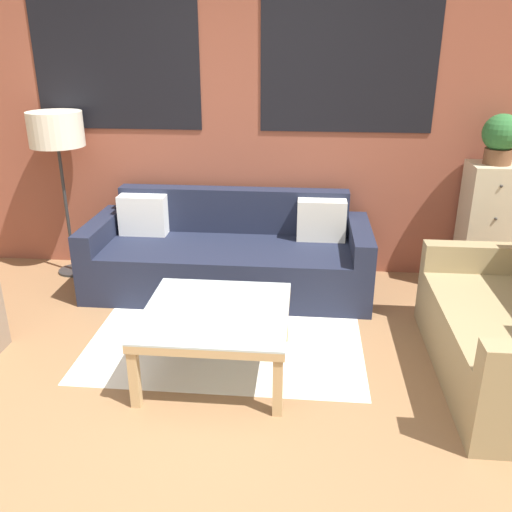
% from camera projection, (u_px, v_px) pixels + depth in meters
% --- Properties ---
extents(ground_plane, '(16.00, 16.00, 0.00)m').
position_uv_depth(ground_plane, '(173.00, 443.00, 2.82)').
color(ground_plane, '#8E6642').
extents(wall_back_brick, '(8.40, 0.09, 2.80)m').
position_uv_depth(wall_back_brick, '(232.00, 110.00, 4.56)').
color(wall_back_brick, brown).
rests_on(wall_back_brick, ground_plane).
extents(rug, '(1.89, 1.63, 0.00)m').
position_uv_depth(rug, '(230.00, 327.00, 3.97)').
color(rug, silver).
rests_on(rug, ground_plane).
extents(couch_dark, '(2.29, 0.88, 0.78)m').
position_uv_depth(couch_dark, '(229.00, 257.00, 4.52)').
color(couch_dark, '#1E2338').
rests_on(couch_dark, ground_plane).
extents(coffee_table, '(0.88, 0.88, 0.42)m').
position_uv_depth(coffee_table, '(216.00, 319.00, 3.32)').
color(coffee_table, silver).
rests_on(coffee_table, ground_plane).
extents(floor_lamp, '(0.45, 0.45, 1.42)m').
position_uv_depth(floor_lamp, '(56.00, 134.00, 4.48)').
color(floor_lamp, '#2D2D2D').
rests_on(floor_lamp, ground_plane).
extents(drawer_cabinet, '(0.39, 0.38, 1.05)m').
position_uv_depth(drawer_cabinet, '(486.00, 227.00, 4.46)').
color(drawer_cabinet, '#C6B793').
rests_on(drawer_cabinet, ground_plane).
extents(potted_plant, '(0.29, 0.29, 0.39)m').
position_uv_depth(potted_plant, '(501.00, 137.00, 4.19)').
color(potted_plant, brown).
rests_on(potted_plant, drawer_cabinet).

